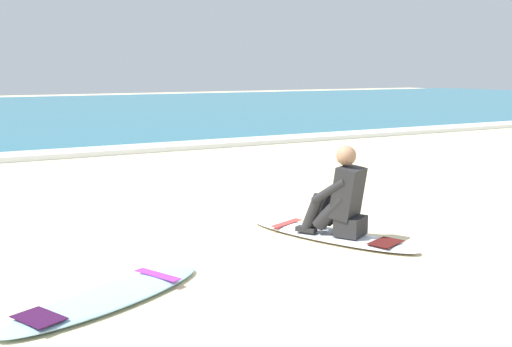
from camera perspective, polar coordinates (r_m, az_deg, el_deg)
The scene contains 6 objects.
ground_plane at distance 6.94m, azimuth 0.94°, elevation -5.42°, with size 80.00×80.00×0.00m, color beige.
sea at distance 27.10m, azimuth -22.46°, elevation 5.19°, with size 80.00×28.00×0.10m, color teal.
breaking_foam at distance 13.68m, azimuth -14.97°, elevation 1.96°, with size 80.00×0.90×0.11m, color white.
surfboard_main at distance 6.74m, azimuth 6.87°, elevation -5.64°, with size 1.22×2.13×0.08m.
surfer_seated at distance 6.56m, azimuth 7.83°, elevation -2.48°, with size 0.62×0.77×0.95m.
surfboard_spare_near at distance 5.07m, azimuth -13.55°, elevation -11.06°, with size 1.96×1.23×0.08m.
Camera 1 is at (-3.42, -5.77, 1.80)m, focal length 43.30 mm.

